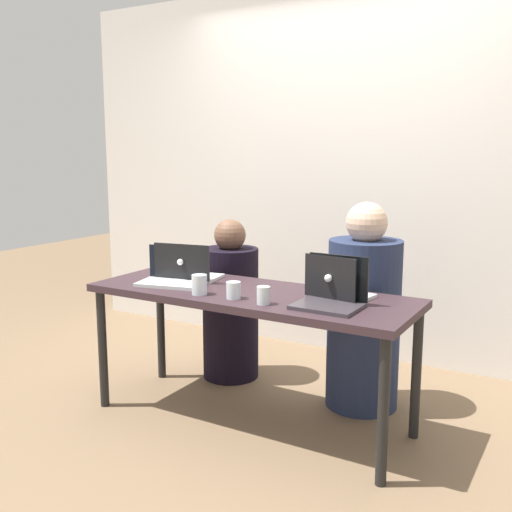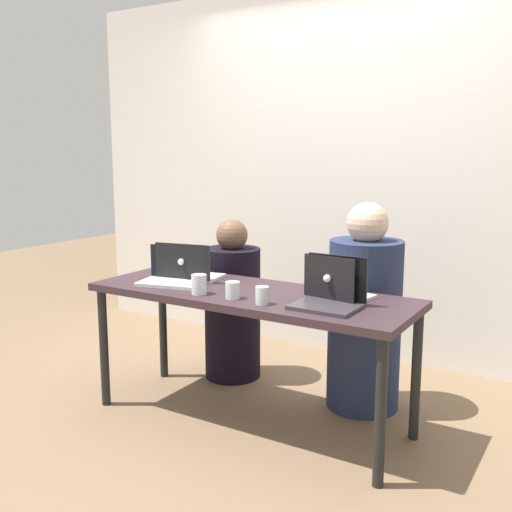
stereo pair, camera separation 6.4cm
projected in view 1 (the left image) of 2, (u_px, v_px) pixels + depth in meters
The scene contains 12 objects.
ground_plane at pixel (250, 420), 3.27m from camera, with size 12.00×12.00×0.00m, color #7B6247.
back_wall at pixel (350, 172), 4.22m from camera, with size 4.55×0.10×2.61m, color silver.
desk at pixel (250, 304), 3.16m from camera, with size 1.75×0.62×0.72m.
person_on_left at pixel (230, 308), 3.84m from camera, with size 0.37×0.37×1.03m.
person_on_right at pixel (364, 317), 3.39m from camera, with size 0.48×0.48×1.18m.
laptop_front_right at pixel (331, 296), 2.84m from camera, with size 0.31×0.28×0.24m.
laptop_front_left at pixel (173, 276), 3.32m from camera, with size 0.38×0.28×0.20m.
laptop_back_right at pixel (337, 290), 2.97m from camera, with size 0.31×0.28×0.23m.
laptop_back_left at pixel (187, 272), 3.43m from camera, with size 0.37×0.28×0.22m.
water_glass_center at pixel (233, 291), 2.99m from camera, with size 0.07×0.07×0.09m.
water_glass_left at pixel (199, 286), 3.08m from camera, with size 0.08×0.08×0.10m.
water_glass_right at pixel (263, 297), 2.88m from camera, with size 0.07×0.07×0.09m.
Camera 1 is at (1.57, -2.63, 1.46)m, focal length 42.00 mm.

